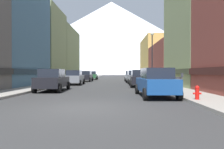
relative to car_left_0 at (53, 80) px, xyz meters
name	(u,v)px	position (x,y,z in m)	size (l,w,h in m)	color
ground_plane	(84,108)	(3.80, -7.67, -0.90)	(400.00, 400.00, 0.00)	#313131
sidewalk_left	(82,79)	(-2.45, 27.33, -0.82)	(2.50, 100.00, 0.15)	gray
sidewalk_right	(139,79)	(10.05, 27.33, -0.82)	(2.50, 100.00, 0.15)	gray
storefront_left_2	(38,47)	(-7.20, 15.21, 4.65)	(7.29, 8.47, 11.46)	#8C9966
storefront_left_3	(55,55)	(-7.86, 25.77, 4.24)	(8.62, 12.39, 10.62)	#8C9966
storefront_right_1	(214,34)	(15.51, 5.29, 4.69)	(8.72, 9.37, 11.53)	#8C9966
storefront_right_2	(176,64)	(14.78, 16.45, 2.05)	(7.26, 12.61, 6.12)	brown
storefront_right_3	(160,59)	(15.14, 29.67, 3.57)	(7.99, 13.15, 9.26)	#D8B259
car_left_0	(53,80)	(0.00, 0.00, 0.00)	(2.24, 4.48, 1.78)	black
car_left_1	(74,77)	(0.00, 8.40, 0.00)	(2.20, 4.46, 1.78)	slate
car_left_2	(86,76)	(0.00, 17.53, 0.00)	(2.09, 4.42, 1.78)	black
car_left_3	(92,75)	(0.00, 26.66, 0.00)	(2.14, 4.43, 1.78)	#265933
car_right_0	(156,82)	(7.60, -3.71, 0.00)	(2.19, 4.46, 1.78)	#19478C
car_right_1	(139,78)	(7.60, 5.13, 0.00)	(2.16, 4.44, 1.78)	black
car_right_2	(134,77)	(7.59, 11.58, 0.00)	(2.20, 4.46, 1.78)	slate
car_right_3	(130,76)	(7.60, 18.95, 0.00)	(2.16, 4.45, 1.78)	slate
fire_hydrant_near	(197,92)	(9.25, -5.97, -0.37)	(0.40, 0.22, 0.70)	red
parking_meter_near	(182,80)	(9.55, -2.71, 0.11)	(0.14, 0.10, 1.33)	#595960
trash_bin_right	(178,83)	(10.15, 0.24, -0.26)	(0.59, 0.59, 0.98)	#4C5156
potted_plant_0	(157,79)	(10.80, 11.64, -0.28)	(0.59, 0.59, 0.91)	brown
pedestrian_0	(162,78)	(10.05, 5.60, 0.01)	(0.36, 0.36, 1.64)	brown
pedestrian_1	(63,77)	(-2.45, 12.25, -0.05)	(0.36, 0.36, 1.53)	brown
streetlamp_right	(152,50)	(9.15, 6.32, 3.09)	(0.36, 0.36, 5.86)	black
mountain_backdrop	(111,38)	(-1.66, 252.33, 46.97)	(293.72, 293.72, 95.75)	silver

